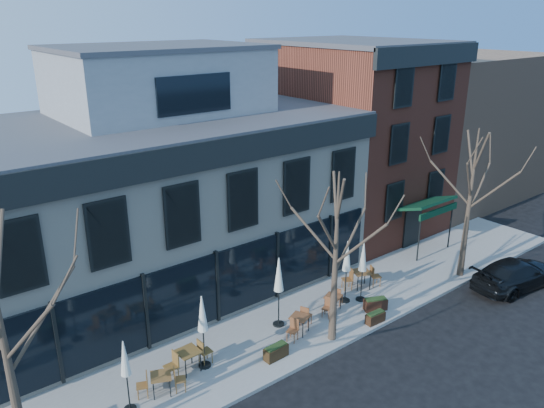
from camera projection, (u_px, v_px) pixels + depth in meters
ground at (218, 325)px, 22.68m from camera, size 120.00×120.00×0.00m
sidewalk_front at (308, 319)px, 22.96m from camera, size 33.50×4.70×0.15m
corner_building at (157, 191)px, 24.87m from camera, size 18.39×10.39×11.10m
red_brick_building at (351, 135)px, 32.04m from camera, size 8.20×11.78×11.18m
bg_building at (435, 123)px, 38.84m from camera, size 12.00×12.00×10.00m
tree_corner at (6, 349)px, 13.93m from camera, size 3.93×3.98×7.92m
tree_mid at (336, 257)px, 20.27m from camera, size 3.50×3.55×7.04m
tree_right at (470, 202)px, 25.45m from camera, size 3.72×3.77×7.48m
parked_sedan at (516, 274)px, 25.59m from camera, size 5.16×2.64×1.43m
cafe_set_1 at (161, 382)px, 18.22m from camera, size 1.75×1.09×0.91m
cafe_set_2 at (188, 358)px, 19.38m from camera, size 1.96×0.80×1.03m
cafe_set_3 at (300, 322)px, 21.72m from camera, size 1.79×1.11×0.93m
cafe_set_4 at (333, 301)px, 23.37m from camera, size 1.69×1.01×0.87m
cafe_set_5 at (361, 277)px, 25.33m from camera, size 1.98×1.26×1.03m
umbrella_0 at (125, 362)px, 17.00m from camera, size 0.42×0.42×2.65m
umbrella_1 at (202, 317)px, 19.10m from camera, size 0.47×0.47×2.96m
umbrella_2 at (279, 278)px, 21.69m from camera, size 0.50×0.50×3.12m
umbrella_3 at (347, 259)px, 23.57m from camera, size 0.48×0.48×2.98m
umbrella_4 at (363, 260)px, 23.71m from camera, size 0.46×0.46×2.87m
planter_1 at (276, 352)px, 20.19m from camera, size 1.00×0.43×0.55m
planter_2 at (375, 317)px, 22.51m from camera, size 0.91×0.41×0.50m
planter_3 at (375, 304)px, 23.49m from camera, size 1.10×0.80×0.57m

